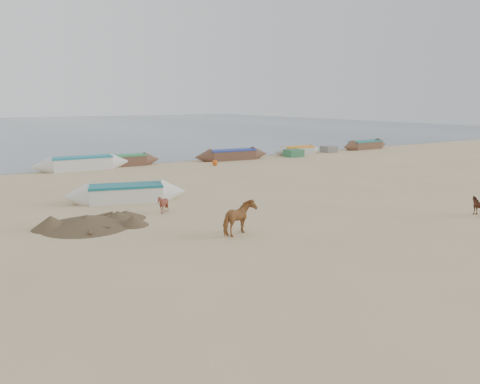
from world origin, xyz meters
The scene contains 8 objects.
ground centered at (0.00, 0.00, 0.00)m, with size 140.00×140.00×0.00m, color tan.
sea centered at (0.00, 82.00, 0.01)m, with size 160.00×160.00×0.00m, color slate.
cow_adult centered at (-1.73, 1.30, 0.64)m, with size 0.69×1.51×1.27m, color #996132.
calf_front centered at (-2.81, 5.97, 0.41)m, with size 0.67×0.75×0.83m, color brown.
near_canoe centered at (-3.40, 9.24, 0.43)m, with size 5.99×1.40×0.85m, color silver, non-canonical shape.
debris_pile centered at (-6.26, 5.55, 0.23)m, with size 3.61×3.61×0.45m, color brown.
waterline_canoes centered at (-0.54, 20.94, 0.43)m, with size 60.19×4.52×0.98m.
beach_clutter centered at (4.58, 20.18, 0.30)m, with size 42.53×4.22×0.64m.
Camera 1 is at (-10.62, -13.03, 4.93)m, focal length 35.00 mm.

